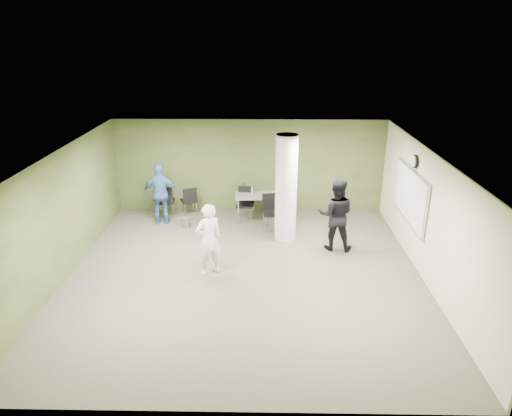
{
  "coord_description": "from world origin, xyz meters",
  "views": [
    {
      "loc": [
        0.42,
        -9.1,
        5.21
      ],
      "look_at": [
        0.24,
        1.0,
        1.24
      ],
      "focal_mm": 32.0,
      "sensor_mm": 36.0,
      "label": 1
    }
  ],
  "objects_px": {
    "chair_back_left": "(165,199)",
    "woman_white": "(209,240)",
    "folding_table": "(264,196)",
    "man_blue": "(161,194)",
    "man_black": "(336,215)"
  },
  "relations": [
    {
      "from": "folding_table",
      "to": "man_blue",
      "type": "xyz_separation_m",
      "value": [
        -2.89,
        -0.3,
        0.15
      ]
    },
    {
      "from": "woman_white",
      "to": "man_blue",
      "type": "height_order",
      "value": "man_blue"
    },
    {
      "from": "folding_table",
      "to": "man_black",
      "type": "relative_size",
      "value": 0.93
    },
    {
      "from": "folding_table",
      "to": "man_blue",
      "type": "bearing_deg",
      "value": -177.41
    },
    {
      "from": "chair_back_left",
      "to": "woman_white",
      "type": "bearing_deg",
      "value": 111.46
    },
    {
      "from": "woman_white",
      "to": "folding_table",
      "type": "bearing_deg",
      "value": -142.71
    },
    {
      "from": "chair_back_left",
      "to": "man_black",
      "type": "bearing_deg",
      "value": 152.1
    },
    {
      "from": "man_black",
      "to": "man_blue",
      "type": "distance_m",
      "value": 4.93
    },
    {
      "from": "folding_table",
      "to": "woman_white",
      "type": "height_order",
      "value": "woman_white"
    },
    {
      "from": "chair_back_left",
      "to": "woman_white",
      "type": "relative_size",
      "value": 0.59
    },
    {
      "from": "chair_back_left",
      "to": "man_blue",
      "type": "height_order",
      "value": "man_blue"
    },
    {
      "from": "folding_table",
      "to": "woman_white",
      "type": "distance_m",
      "value": 3.4
    },
    {
      "from": "folding_table",
      "to": "man_blue",
      "type": "relative_size",
      "value": 0.96
    },
    {
      "from": "folding_table",
      "to": "chair_back_left",
      "type": "distance_m",
      "value": 2.88
    },
    {
      "from": "chair_back_left",
      "to": "woman_white",
      "type": "distance_m",
      "value": 3.67
    }
  ]
}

